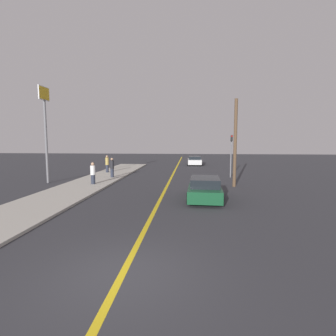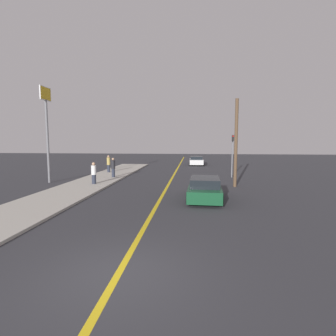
% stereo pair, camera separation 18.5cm
% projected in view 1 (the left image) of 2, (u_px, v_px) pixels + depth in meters
% --- Properties ---
extents(ground_plane, '(120.00, 120.00, 0.00)m').
position_uv_depth(ground_plane, '(122.00, 275.00, 6.75)').
color(ground_plane, '#333338').
extents(road_center_line, '(0.20, 60.00, 0.01)m').
position_uv_depth(road_center_line, '(171.00, 177.00, 24.58)').
color(road_center_line, gold).
rests_on(road_center_line, ground_plane).
extents(sidewalk_left, '(3.65, 29.83, 0.13)m').
position_uv_depth(sidewalk_left, '(95.00, 181.00, 22.05)').
color(sidewalk_left, '#ADA89E').
rests_on(sidewalk_left, ground_plane).
extents(car_near_right_lane, '(2.13, 4.43, 1.32)m').
position_uv_depth(car_near_right_lane, '(205.00, 189.00, 15.38)').
color(car_near_right_lane, '#144728').
rests_on(car_near_right_lane, ground_plane).
extents(car_ahead_center, '(2.01, 4.03, 1.23)m').
position_uv_depth(car_ahead_center, '(194.00, 161.00, 36.60)').
color(car_ahead_center, silver).
rests_on(car_ahead_center, ground_plane).
extents(pedestrian_near_curb, '(0.38, 0.38, 1.66)m').
position_uv_depth(pedestrian_near_curb, '(93.00, 173.00, 20.02)').
color(pedestrian_near_curb, '#282D3D').
rests_on(pedestrian_near_curb, sidewalk_left).
extents(pedestrian_mid_group, '(0.35, 0.35, 1.75)m').
position_uv_depth(pedestrian_mid_group, '(112.00, 168.00, 23.69)').
color(pedestrian_mid_group, '#282D3D').
rests_on(pedestrian_mid_group, sidewalk_left).
extents(pedestrian_far_standing, '(0.35, 0.35, 1.77)m').
position_uv_depth(pedestrian_far_standing, '(107.00, 164.00, 27.30)').
color(pedestrian_far_standing, '#282D3D').
rests_on(pedestrian_far_standing, sidewalk_left).
extents(traffic_light, '(0.18, 0.40, 3.94)m').
position_uv_depth(traffic_light, '(231.00, 151.00, 24.25)').
color(traffic_light, slate).
rests_on(traffic_light, ground_plane).
extents(roadside_sign, '(0.20, 1.49, 7.69)m').
position_uv_depth(roadside_sign, '(45.00, 117.00, 20.84)').
color(roadside_sign, slate).
rests_on(roadside_sign, ground_plane).
extents(utility_pole, '(0.24, 0.24, 6.47)m').
position_uv_depth(utility_pole, '(235.00, 143.00, 19.30)').
color(utility_pole, brown).
rests_on(utility_pole, ground_plane).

